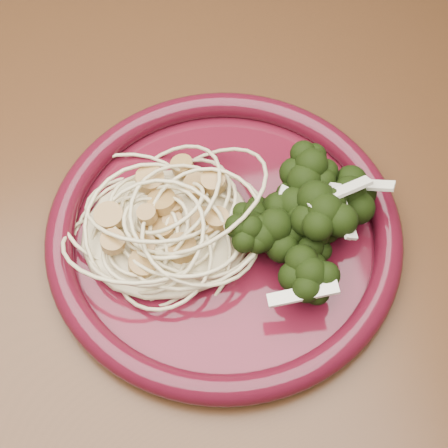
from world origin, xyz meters
TOP-DOWN VIEW (x-y plane):
  - dining_table at (0.00, 0.00)m, footprint 1.20×0.80m
  - dinner_plate at (0.08, 0.03)m, footprint 0.34×0.34m
  - spaghetti_pile at (0.04, 0.04)m, footprint 0.17×0.15m
  - scallop_cluster at (0.04, 0.04)m, footprint 0.14×0.14m
  - broccoli_pile at (0.14, 0.02)m, footprint 0.12×0.17m
  - onion_garnish at (0.14, 0.02)m, footprint 0.08×0.11m

SIDE VIEW (x-z plane):
  - dining_table at x=0.00m, z-range 0.28..1.03m
  - dinner_plate at x=0.08m, z-range 0.75..0.77m
  - spaghetti_pile at x=0.04m, z-range 0.76..0.79m
  - broccoli_pile at x=0.14m, z-range 0.76..0.81m
  - scallop_cluster at x=0.04m, z-range 0.79..0.83m
  - onion_garnish at x=0.14m, z-range 0.79..0.84m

